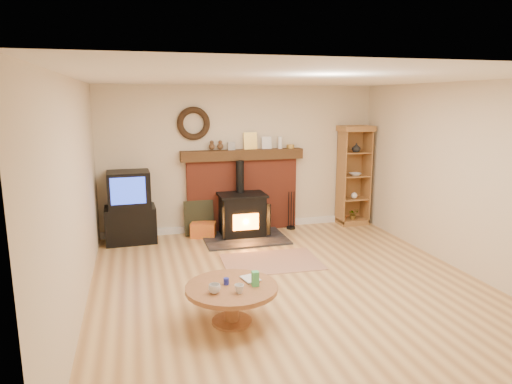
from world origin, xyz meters
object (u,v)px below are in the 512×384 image
object	(u,v)px
curio_cabinet	(353,175)
wood_stove	(243,216)
tv_unit	(130,208)
coffee_table	(232,293)

from	to	relation	value
curio_cabinet	wood_stove	bearing A→B (deg)	-172.88
wood_stove	tv_unit	world-z (taller)	wood_stove
wood_stove	tv_unit	xyz separation A→B (m)	(-1.88, 0.19, 0.21)
wood_stove	coffee_table	bearing A→B (deg)	-105.47
wood_stove	coffee_table	xyz separation A→B (m)	(-0.84, -3.03, -0.03)
tv_unit	coffee_table	xyz separation A→B (m)	(1.04, -3.23, -0.23)
tv_unit	coffee_table	bearing A→B (deg)	-72.13
wood_stove	tv_unit	bearing A→B (deg)	174.14
curio_cabinet	coffee_table	world-z (taller)	curio_cabinet
coffee_table	tv_unit	bearing A→B (deg)	107.87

